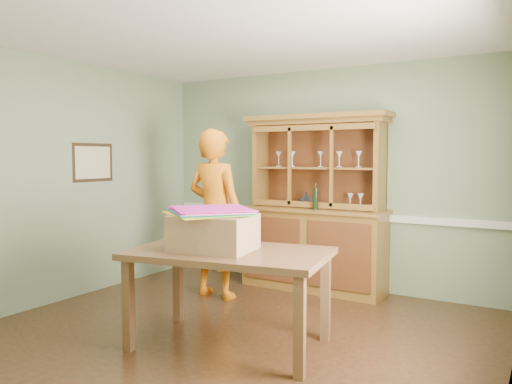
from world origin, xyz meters
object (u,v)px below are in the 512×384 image
Objects in this scene: china_hutch at (314,228)px; dining_table at (229,262)px; cardboard_box at (214,233)px; person at (215,214)px.

china_hutch reaches higher than dining_table.
person reaches higher than cardboard_box.
cardboard_box is (-0.11, -0.07, 0.25)m from dining_table.
cardboard_box is at bearing -158.42° from dining_table.
china_hutch is at bearing 84.40° from dining_table.
dining_table is 0.28m from cardboard_box.
person is (-0.99, 1.18, 0.24)m from dining_table.
cardboard_box is at bearing 125.99° from person.
china_hutch is 2.16m from cardboard_box.
china_hutch is 2.09m from dining_table.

